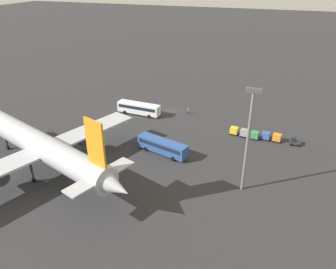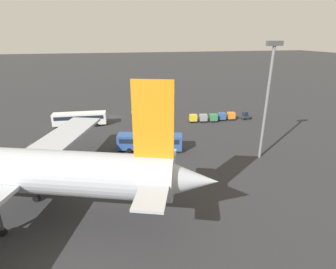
{
  "view_description": "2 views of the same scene",
  "coord_description": "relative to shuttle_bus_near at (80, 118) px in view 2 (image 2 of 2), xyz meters",
  "views": [
    {
      "loc": [
        -30.31,
        86.46,
        38.46
      ],
      "look_at": [
        -6.46,
        20.42,
        2.87
      ],
      "focal_mm": 35.0,
      "sensor_mm": 36.0,
      "label": 1
    },
    {
      "loc": [
        0.79,
        71.88,
        21.44
      ],
      "look_at": [
        -10.1,
        25.21,
        3.29
      ],
      "focal_mm": 28.0,
      "sensor_mm": 36.0,
      "label": 2
    }
  ],
  "objects": [
    {
      "name": "cargo_cart_blue",
      "position": [
        -36.73,
        4.08,
        -0.81
      ],
      "size": [
        2.21,
        1.94,
        2.06
      ],
      "rotation": [
        0.0,
        0.0,
        -0.14
      ],
      "color": "#38383D",
      "rests_on": "ground"
    },
    {
      "name": "shuttle_bus_near",
      "position": [
        0.0,
        0.0,
        0.0
      ],
      "size": [
        13.06,
        3.83,
        3.36
      ],
      "rotation": [
        0.0,
        0.0,
        -0.06
      ],
      "color": "white",
      "rests_on": "ground"
    },
    {
      "name": "light_pole",
      "position": [
        -34.22,
        26.97,
        10.4
      ],
      "size": [
        2.8,
        0.7,
        20.66
      ],
      "color": "slate",
      "rests_on": "ground"
    },
    {
      "name": "ground_plane",
      "position": [
        -8.11,
        -5.39,
        -2.01
      ],
      "size": [
        600.0,
        600.0,
        0.0
      ],
      "primitive_type": "plane",
      "color": "#2D2D30"
    },
    {
      "name": "shuttle_bus_far",
      "position": [
        -14.69,
        19.19,
        -0.01
      ],
      "size": [
        12.92,
        6.05,
        3.34
      ],
      "rotation": [
        0.0,
        0.0,
        -0.27
      ],
      "color": "#2D5199",
      "rests_on": "ground"
    },
    {
      "name": "cargo_cart_green",
      "position": [
        -34.06,
        4.73,
        -0.81
      ],
      "size": [
        2.21,
        1.94,
        2.06
      ],
      "rotation": [
        0.0,
        0.0,
        -0.14
      ],
      "color": "#38383D",
      "rests_on": "ground"
    },
    {
      "name": "cargo_cart_orange",
      "position": [
        -39.39,
        4.24,
        -0.81
      ],
      "size": [
        2.21,
        1.94,
        2.06
      ],
      "rotation": [
        0.0,
        0.0,
        -0.14
      ],
      "color": "#38383D",
      "rests_on": "ground"
    },
    {
      "name": "baggage_tug",
      "position": [
        -43.58,
        4.52,
        -1.06
      ],
      "size": [
        2.48,
        1.77,
        2.1
      ],
      "rotation": [
        0.0,
        0.0,
        0.07
      ],
      "color": "#333338",
      "rests_on": "ground"
    },
    {
      "name": "worker_person",
      "position": [
        -13.61,
        -5.22,
        -1.14
      ],
      "size": [
        0.38,
        0.38,
        1.74
      ],
      "color": "#1E1E2D",
      "rests_on": "ground"
    },
    {
      "name": "cargo_cart_grey",
      "position": [
        -31.4,
        4.27,
        -0.81
      ],
      "size": [
        2.21,
        1.94,
        2.06
      ],
      "rotation": [
        0.0,
        0.0,
        -0.14
      ],
      "color": "#38383D",
      "rests_on": "ground"
    },
    {
      "name": "cargo_cart_yellow",
      "position": [
        -28.74,
        3.9,
        -0.81
      ],
      "size": [
        2.21,
        1.94,
        2.06
      ],
      "rotation": [
        0.0,
        0.0,
        -0.14
      ],
      "color": "#38383D",
      "rests_on": "ground"
    }
  ]
}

